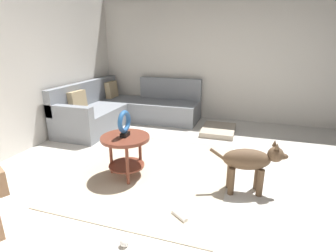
{
  "coord_description": "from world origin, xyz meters",
  "views": [
    {
      "loc": [
        -2.7,
        -0.4,
        1.63
      ],
      "look_at": [
        0.45,
        0.6,
        0.55
      ],
      "focal_mm": 27.39,
      "sensor_mm": 36.0,
      "label": 1
    }
  ],
  "objects_px": {
    "side_table": "(126,146)",
    "dog": "(250,162)",
    "torus_sculpture": "(124,123)",
    "dog_toy_rope": "(179,216)",
    "dog_toy_ball": "(124,242)",
    "dog_bed_mat": "(218,130)",
    "sectional_couch": "(126,110)"
  },
  "relations": [
    {
      "from": "dog",
      "to": "dog_toy_ball",
      "type": "bearing_deg",
      "value": -51.02
    },
    {
      "from": "torus_sculpture",
      "to": "dog_toy_ball",
      "type": "bearing_deg",
      "value": -154.84
    },
    {
      "from": "torus_sculpture",
      "to": "side_table",
      "type": "bearing_deg",
      "value": 90.0
    },
    {
      "from": "sectional_couch",
      "to": "dog",
      "type": "bearing_deg",
      "value": -127.99
    },
    {
      "from": "side_table",
      "to": "dog_bed_mat",
      "type": "xyz_separation_m",
      "value": [
        2.05,
        -0.91,
        -0.37
      ]
    },
    {
      "from": "torus_sculpture",
      "to": "dog_toy_rope",
      "type": "bearing_deg",
      "value": -125.04
    },
    {
      "from": "dog_toy_rope",
      "to": "dog_bed_mat",
      "type": "bearing_deg",
      "value": -1.04
    },
    {
      "from": "side_table",
      "to": "dog",
      "type": "height_order",
      "value": "dog"
    },
    {
      "from": "sectional_couch",
      "to": "dog_toy_ball",
      "type": "relative_size",
      "value": 29.7
    },
    {
      "from": "dog_toy_rope",
      "to": "side_table",
      "type": "bearing_deg",
      "value": 54.96
    },
    {
      "from": "sectional_couch",
      "to": "dog_toy_rope",
      "type": "distance_m",
      "value": 3.27
    },
    {
      "from": "dog_bed_mat",
      "to": "side_table",
      "type": "bearing_deg",
      "value": 156.13
    },
    {
      "from": "dog",
      "to": "dog_toy_rope",
      "type": "xyz_separation_m",
      "value": [
        -0.69,
        0.62,
        -0.35
      ]
    },
    {
      "from": "sectional_couch",
      "to": "torus_sculpture",
      "type": "distance_m",
      "value": 2.34
    },
    {
      "from": "side_table",
      "to": "dog",
      "type": "bearing_deg",
      "value": -86.57
    },
    {
      "from": "sectional_couch",
      "to": "dog_toy_rope",
      "type": "relative_size",
      "value": 11.78
    },
    {
      "from": "side_table",
      "to": "dog_toy_rope",
      "type": "relative_size",
      "value": 3.14
    },
    {
      "from": "torus_sculpture",
      "to": "dog",
      "type": "height_order",
      "value": "torus_sculpture"
    },
    {
      "from": "dog",
      "to": "dog_toy_rope",
      "type": "relative_size",
      "value": 4.4
    },
    {
      "from": "sectional_couch",
      "to": "dog",
      "type": "relative_size",
      "value": 2.68
    },
    {
      "from": "torus_sculpture",
      "to": "dog",
      "type": "relative_size",
      "value": 0.39
    },
    {
      "from": "torus_sculpture",
      "to": "dog_toy_rope",
      "type": "distance_m",
      "value": 1.25
    },
    {
      "from": "sectional_couch",
      "to": "dog",
      "type": "distance_m",
      "value": 3.19
    },
    {
      "from": "dog_bed_mat",
      "to": "dog",
      "type": "height_order",
      "value": "dog"
    },
    {
      "from": "dog",
      "to": "dog_toy_rope",
      "type": "distance_m",
      "value": 0.99
    },
    {
      "from": "side_table",
      "to": "torus_sculpture",
      "type": "bearing_deg",
      "value": -90.0
    },
    {
      "from": "dog",
      "to": "torus_sculpture",
      "type": "bearing_deg",
      "value": -98.31
    },
    {
      "from": "dog",
      "to": "dog_toy_ball",
      "type": "xyz_separation_m",
      "value": [
        -1.18,
        0.97,
        -0.34
      ]
    },
    {
      "from": "dog",
      "to": "dog_toy_ball",
      "type": "distance_m",
      "value": 1.56
    },
    {
      "from": "side_table",
      "to": "torus_sculpture",
      "type": "xyz_separation_m",
      "value": [
        0.0,
        -0.0,
        0.29
      ]
    },
    {
      "from": "sectional_couch",
      "to": "dog_toy_ball",
      "type": "xyz_separation_m",
      "value": [
        -3.14,
        -1.55,
        -0.25
      ]
    },
    {
      "from": "dog_toy_ball",
      "to": "dog_toy_rope",
      "type": "height_order",
      "value": "dog_toy_ball"
    }
  ]
}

